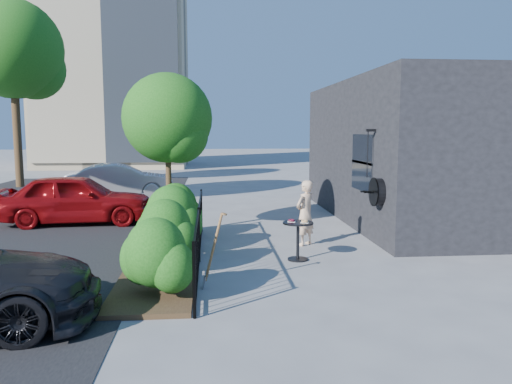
{
  "coord_description": "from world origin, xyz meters",
  "views": [
    {
      "loc": [
        -1.26,
        -9.72,
        2.61
      ],
      "look_at": [
        -0.23,
        1.53,
        1.2
      ],
      "focal_mm": 35.0,
      "sensor_mm": 36.0,
      "label": 1
    }
  ],
  "objects": [
    {
      "name": "car_red",
      "position": [
        -5.01,
        4.46,
        0.7
      ],
      "size": [
        4.23,
        1.93,
        1.41
      ],
      "primitive_type": "imported",
      "rotation": [
        0.0,
        0.0,
        1.64
      ],
      "color": "maroon",
      "rests_on": "ground"
    },
    {
      "name": "shovel",
      "position": [
        -1.25,
        -1.67,
        0.57
      ],
      "size": [
        0.44,
        0.17,
        1.29
      ],
      "color": "brown",
      "rests_on": "ground"
    },
    {
      "name": "woman",
      "position": [
        0.86,
        1.26,
        0.74
      ],
      "size": [
        0.64,
        0.63,
        1.48
      ],
      "primitive_type": "imported",
      "rotation": [
        0.0,
        0.0,
        3.88
      ],
      "color": "beige",
      "rests_on": "ground"
    },
    {
      "name": "ground",
      "position": [
        0.0,
        0.0,
        0.0
      ],
      "size": [
        120.0,
        120.0,
        0.0
      ],
      "primitive_type": "plane",
      "color": "gray",
      "rests_on": "ground"
    },
    {
      "name": "car_silver",
      "position": [
        -4.73,
        9.83,
        0.66
      ],
      "size": [
        4.19,
        2.04,
        1.32
      ],
      "primitive_type": "imported",
      "rotation": [
        0.0,
        0.0,
        1.74
      ],
      "color": "#A7A8AC",
      "rests_on": "ground"
    },
    {
      "name": "planting_bed",
      "position": [
        -2.2,
        0.0,
        0.04
      ],
      "size": [
        1.3,
        6.0,
        0.08
      ],
      "primitive_type": "cube",
      "color": "#382616",
      "rests_on": "ground"
    },
    {
      "name": "fence",
      "position": [
        -1.5,
        0.0,
        0.56
      ],
      "size": [
        0.05,
        6.05,
        1.1
      ],
      "color": "black",
      "rests_on": "ground"
    },
    {
      "name": "patio_tree",
      "position": [
        -2.24,
        2.76,
        2.76
      ],
      "size": [
        2.2,
        2.2,
        3.94
      ],
      "color": "#3F2B19",
      "rests_on": "ground"
    },
    {
      "name": "street_tree_far",
      "position": [
        -9.94,
        13.96,
        5.92
      ],
      "size": [
        4.4,
        4.4,
        8.28
      ],
      "color": "#3F2B19",
      "rests_on": "ground"
    },
    {
      "name": "shop_building",
      "position": [
        5.5,
        4.5,
        2.0
      ],
      "size": [
        6.22,
        9.0,
        4.0
      ],
      "color": "black",
      "rests_on": "ground"
    },
    {
      "name": "cafe_table",
      "position": [
        0.48,
        -0.02,
        0.54
      ],
      "size": [
        0.62,
        0.62,
        0.83
      ],
      "rotation": [
        0.0,
        0.0,
        -0.26
      ],
      "color": "black",
      "rests_on": "ground"
    },
    {
      "name": "shrubs",
      "position": [
        -2.1,
        0.1,
        0.7
      ],
      "size": [
        1.1,
        5.6,
        1.24
      ],
      "color": "#185112",
      "rests_on": "ground"
    }
  ]
}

